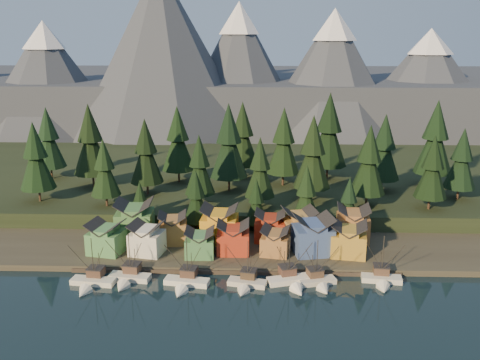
{
  "coord_description": "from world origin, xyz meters",
  "views": [
    {
      "loc": [
        4.9,
        -103.54,
        57.28
      ],
      "look_at": [
        0.7,
        30.0,
        19.54
      ],
      "focal_mm": 40.0,
      "sensor_mm": 36.0,
      "label": 1
    }
  ],
  "objects_px": {
    "boat_3": "(246,278)",
    "boat_6": "(382,273)",
    "house_front_0": "(106,236)",
    "house_back_0": "(135,219)",
    "boat_4": "(292,275)",
    "house_front_1": "(147,237)",
    "boat_0": "(90,277)",
    "boat_2": "(185,277)",
    "house_back_1": "(173,227)",
    "boat_1": "(128,272)",
    "boat_5": "(319,276)"
  },
  "relations": [
    {
      "from": "boat_2",
      "to": "boat_3",
      "type": "height_order",
      "value": "boat_2"
    },
    {
      "from": "boat_3",
      "to": "boat_6",
      "type": "height_order",
      "value": "boat_6"
    },
    {
      "from": "house_back_1",
      "to": "house_back_0",
      "type": "bearing_deg",
      "value": 158.25
    },
    {
      "from": "boat_0",
      "to": "house_back_0",
      "type": "height_order",
      "value": "house_back_0"
    },
    {
      "from": "boat_5",
      "to": "house_back_0",
      "type": "bearing_deg",
      "value": 138.08
    },
    {
      "from": "boat_2",
      "to": "house_front_1",
      "type": "height_order",
      "value": "boat_2"
    },
    {
      "from": "boat_1",
      "to": "boat_4",
      "type": "relative_size",
      "value": 1.02
    },
    {
      "from": "boat_4",
      "to": "house_back_1",
      "type": "bearing_deg",
      "value": 129.03
    },
    {
      "from": "boat_6",
      "to": "house_back_1",
      "type": "xyz_separation_m",
      "value": [
        -52.07,
        19.72,
        3.34
      ]
    },
    {
      "from": "boat_3",
      "to": "boat_4",
      "type": "bearing_deg",
      "value": 21.01
    },
    {
      "from": "boat_0",
      "to": "house_back_1",
      "type": "xyz_separation_m",
      "value": [
        15.57,
        23.27,
        3.49
      ]
    },
    {
      "from": "boat_5",
      "to": "house_front_0",
      "type": "distance_m",
      "value": 55.17
    },
    {
      "from": "boat_5",
      "to": "house_front_0",
      "type": "bearing_deg",
      "value": 150.2
    },
    {
      "from": "boat_3",
      "to": "boat_2",
      "type": "bearing_deg",
      "value": -167.27
    },
    {
      "from": "boat_0",
      "to": "house_front_1",
      "type": "bearing_deg",
      "value": 64.58
    },
    {
      "from": "boat_0",
      "to": "boat_6",
      "type": "relative_size",
      "value": 0.99
    },
    {
      "from": "house_front_1",
      "to": "boat_0",
      "type": "bearing_deg",
      "value": -111.38
    },
    {
      "from": "boat_1",
      "to": "boat_2",
      "type": "distance_m",
      "value": 13.93
    },
    {
      "from": "boat_0",
      "to": "house_back_0",
      "type": "bearing_deg",
      "value": 87.15
    },
    {
      "from": "house_front_1",
      "to": "house_back_1",
      "type": "relative_size",
      "value": 1.13
    },
    {
      "from": "house_front_0",
      "to": "house_front_1",
      "type": "distance_m",
      "value": 10.6
    },
    {
      "from": "boat_2",
      "to": "boat_3",
      "type": "relative_size",
      "value": 1.05
    },
    {
      "from": "boat_3",
      "to": "house_front_1",
      "type": "relative_size",
      "value": 1.28
    },
    {
      "from": "house_front_1",
      "to": "boat_1",
      "type": "bearing_deg",
      "value": -87.43
    },
    {
      "from": "house_front_0",
      "to": "house_back_1",
      "type": "height_order",
      "value": "house_front_0"
    },
    {
      "from": "boat_3",
      "to": "boat_0",
      "type": "bearing_deg",
      "value": -166.59
    },
    {
      "from": "boat_0",
      "to": "boat_1",
      "type": "xyz_separation_m",
      "value": [
        8.05,
        2.47,
        0.17
      ]
    },
    {
      "from": "boat_6",
      "to": "house_back_1",
      "type": "distance_m",
      "value": 55.78
    },
    {
      "from": "boat_1",
      "to": "boat_4",
      "type": "distance_m",
      "value": 38.44
    },
    {
      "from": "boat_6",
      "to": "boat_1",
      "type": "bearing_deg",
      "value": -172.19
    },
    {
      "from": "house_front_1",
      "to": "boat_2",
      "type": "bearing_deg",
      "value": -41.12
    },
    {
      "from": "house_front_0",
      "to": "house_back_0",
      "type": "distance_m",
      "value": 11.63
    },
    {
      "from": "boat_1",
      "to": "boat_6",
      "type": "bearing_deg",
      "value": 9.37
    },
    {
      "from": "boat_0",
      "to": "house_front_0",
      "type": "bearing_deg",
      "value": 99.03
    },
    {
      "from": "boat_1",
      "to": "boat_4",
      "type": "xyz_separation_m",
      "value": [
        38.44,
        -0.28,
        -0.16
      ]
    },
    {
      "from": "boat_6",
      "to": "house_front_0",
      "type": "distance_m",
      "value": 69.38
    },
    {
      "from": "boat_4",
      "to": "house_front_1",
      "type": "bearing_deg",
      "value": 142.86
    },
    {
      "from": "boat_6",
      "to": "house_back_0",
      "type": "bearing_deg",
      "value": 166.9
    },
    {
      "from": "house_back_0",
      "to": "house_front_0",
      "type": "bearing_deg",
      "value": -119.46
    },
    {
      "from": "boat_1",
      "to": "boat_2",
      "type": "xyz_separation_m",
      "value": [
        13.79,
        -1.94,
        -0.15
      ]
    },
    {
      "from": "boat_4",
      "to": "house_back_0",
      "type": "bearing_deg",
      "value": 133.33
    },
    {
      "from": "house_back_0",
      "to": "boat_4",
      "type": "bearing_deg",
      "value": -32.91
    },
    {
      "from": "boat_2",
      "to": "boat_4",
      "type": "distance_m",
      "value": 24.7
    },
    {
      "from": "boat_3",
      "to": "boat_5",
      "type": "xyz_separation_m",
      "value": [
        16.81,
        1.45,
        0.01
      ]
    },
    {
      "from": "house_front_1",
      "to": "house_back_0",
      "type": "distance_m",
      "value": 11.94
    },
    {
      "from": "house_back_0",
      "to": "boat_3",
      "type": "bearing_deg",
      "value": -42.37
    },
    {
      "from": "boat_0",
      "to": "house_back_1",
      "type": "height_order",
      "value": "boat_0"
    },
    {
      "from": "boat_2",
      "to": "boat_4",
      "type": "xyz_separation_m",
      "value": [
        24.65,
        1.66,
        -0.02
      ]
    },
    {
      "from": "boat_4",
      "to": "house_back_0",
      "type": "height_order",
      "value": "house_back_0"
    },
    {
      "from": "house_front_1",
      "to": "boat_5",
      "type": "bearing_deg",
      "value": -6.66
    }
  ]
}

